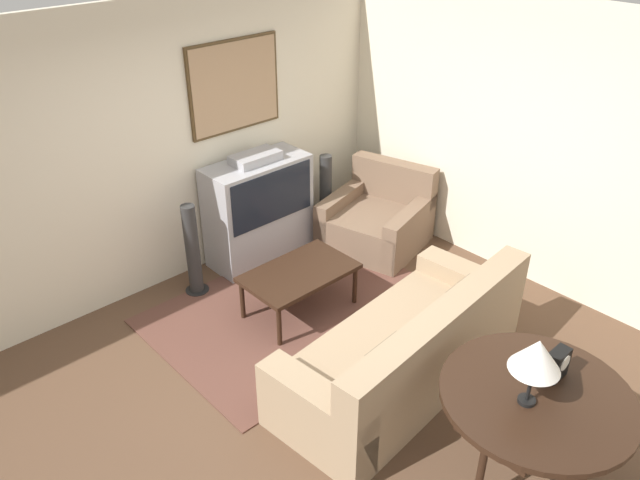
{
  "coord_description": "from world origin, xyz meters",
  "views": [
    {
      "loc": [
        -2.53,
        -2.82,
        3.55
      ],
      "look_at": [
        0.7,
        0.69,
        0.75
      ],
      "focal_mm": 35.0,
      "sensor_mm": 36.0,
      "label": 1
    }
  ],
  "objects_px": {
    "coffee_table": "(299,275)",
    "mantel_clock": "(557,364)",
    "couch": "(406,352)",
    "armchair": "(377,221)",
    "speaker_tower_right": "(326,197)",
    "table_lamp": "(537,356)",
    "speaker_tower_left": "(193,252)",
    "tv": "(259,210)",
    "console_table": "(537,402)"
  },
  "relations": [
    {
      "from": "couch",
      "to": "table_lamp",
      "type": "bearing_deg",
      "value": 72.9
    },
    {
      "from": "couch",
      "to": "speaker_tower_left",
      "type": "bearing_deg",
      "value": -81.34
    },
    {
      "from": "couch",
      "to": "armchair",
      "type": "xyz_separation_m",
      "value": [
        1.45,
        1.65,
        -0.02
      ]
    },
    {
      "from": "table_lamp",
      "to": "coffee_table",
      "type": "bearing_deg",
      "value": 84.26
    },
    {
      "from": "coffee_table",
      "to": "console_table",
      "type": "relative_size",
      "value": 0.84
    },
    {
      "from": "armchair",
      "to": "tv",
      "type": "bearing_deg",
      "value": -134.88
    },
    {
      "from": "table_lamp",
      "to": "speaker_tower_left",
      "type": "xyz_separation_m",
      "value": [
        -0.29,
        3.34,
        -0.68
      ]
    },
    {
      "from": "couch",
      "to": "armchair",
      "type": "distance_m",
      "value": 2.2
    },
    {
      "from": "armchair",
      "to": "mantel_clock",
      "type": "height_order",
      "value": "mantel_clock"
    },
    {
      "from": "table_lamp",
      "to": "speaker_tower_left",
      "type": "relative_size",
      "value": 0.51
    },
    {
      "from": "couch",
      "to": "coffee_table",
      "type": "relative_size",
      "value": 2.25
    },
    {
      "from": "couch",
      "to": "speaker_tower_right",
      "type": "relative_size",
      "value": 2.43
    },
    {
      "from": "console_table",
      "to": "speaker_tower_left",
      "type": "relative_size",
      "value": 1.29
    },
    {
      "from": "coffee_table",
      "to": "speaker_tower_right",
      "type": "bearing_deg",
      "value": 37.79
    },
    {
      "from": "tv",
      "to": "coffee_table",
      "type": "xyz_separation_m",
      "value": [
        -0.33,
        -1.02,
        -0.16
      ]
    },
    {
      "from": "console_table",
      "to": "speaker_tower_right",
      "type": "bearing_deg",
      "value": 68.46
    },
    {
      "from": "console_table",
      "to": "speaker_tower_right",
      "type": "xyz_separation_m",
      "value": [
        1.33,
        3.36,
        -0.25
      ]
    },
    {
      "from": "speaker_tower_right",
      "to": "console_table",
      "type": "bearing_deg",
      "value": -111.54
    },
    {
      "from": "speaker_tower_left",
      "to": "speaker_tower_right",
      "type": "relative_size",
      "value": 1.0
    },
    {
      "from": "tv",
      "to": "couch",
      "type": "distance_m",
      "value": 2.34
    },
    {
      "from": "table_lamp",
      "to": "tv",
      "type": "bearing_deg",
      "value": 80.5
    },
    {
      "from": "couch",
      "to": "mantel_clock",
      "type": "relative_size",
      "value": 10.95
    },
    {
      "from": "coffee_table",
      "to": "tv",
      "type": "bearing_deg",
      "value": 71.94
    },
    {
      "from": "armchair",
      "to": "table_lamp",
      "type": "distance_m",
      "value": 3.37
    },
    {
      "from": "coffee_table",
      "to": "table_lamp",
      "type": "distance_m",
      "value": 2.53
    },
    {
      "from": "console_table",
      "to": "coffee_table",
      "type": "bearing_deg",
      "value": 86.93
    },
    {
      "from": "tv",
      "to": "console_table",
      "type": "bearing_deg",
      "value": -97.63
    },
    {
      "from": "coffee_table",
      "to": "mantel_clock",
      "type": "relative_size",
      "value": 4.87
    },
    {
      "from": "mantel_clock",
      "to": "couch",
      "type": "bearing_deg",
      "value": 94.47
    },
    {
      "from": "tv",
      "to": "coffee_table",
      "type": "bearing_deg",
      "value": -108.06
    },
    {
      "from": "coffee_table",
      "to": "speaker_tower_right",
      "type": "relative_size",
      "value": 1.08
    },
    {
      "from": "speaker_tower_left",
      "to": "mantel_clock",
      "type": "bearing_deg",
      "value": -79.46
    },
    {
      "from": "tv",
      "to": "armchair",
      "type": "xyz_separation_m",
      "value": [
        1.12,
        -0.65,
        -0.29
      ]
    },
    {
      "from": "speaker_tower_left",
      "to": "coffee_table",
      "type": "bearing_deg",
      "value": -60.15
    },
    {
      "from": "coffee_table",
      "to": "console_table",
      "type": "bearing_deg",
      "value": -93.07
    },
    {
      "from": "armchair",
      "to": "speaker_tower_right",
      "type": "bearing_deg",
      "value": -170.22
    },
    {
      "from": "armchair",
      "to": "speaker_tower_right",
      "type": "relative_size",
      "value": 1.27
    },
    {
      "from": "coffee_table",
      "to": "couch",
      "type": "bearing_deg",
      "value": -89.93
    },
    {
      "from": "couch",
      "to": "coffee_table",
      "type": "height_order",
      "value": "couch"
    },
    {
      "from": "couch",
      "to": "speaker_tower_right",
      "type": "bearing_deg",
      "value": -123.27
    },
    {
      "from": "couch",
      "to": "armchair",
      "type": "height_order",
      "value": "couch"
    },
    {
      "from": "console_table",
      "to": "speaker_tower_right",
      "type": "height_order",
      "value": "speaker_tower_right"
    },
    {
      "from": "coffee_table",
      "to": "console_table",
      "type": "distance_m",
      "value": 2.45
    },
    {
      "from": "armchair",
      "to": "coffee_table",
      "type": "height_order",
      "value": "armchair"
    },
    {
      "from": "armchair",
      "to": "console_table",
      "type": "distance_m",
      "value": 3.24
    },
    {
      "from": "console_table",
      "to": "mantel_clock",
      "type": "xyz_separation_m",
      "value": [
        0.22,
        0.02,
        0.17
      ]
    },
    {
      "from": "coffee_table",
      "to": "speaker_tower_left",
      "type": "distance_m",
      "value": 1.07
    },
    {
      "from": "tv",
      "to": "mantel_clock",
      "type": "distance_m",
      "value": 3.46
    },
    {
      "from": "coffee_table",
      "to": "speaker_tower_right",
      "type": "xyz_separation_m",
      "value": [
        1.2,
        0.93,
        0.05
      ]
    },
    {
      "from": "armchair",
      "to": "coffee_table",
      "type": "relative_size",
      "value": 1.18
    }
  ]
}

